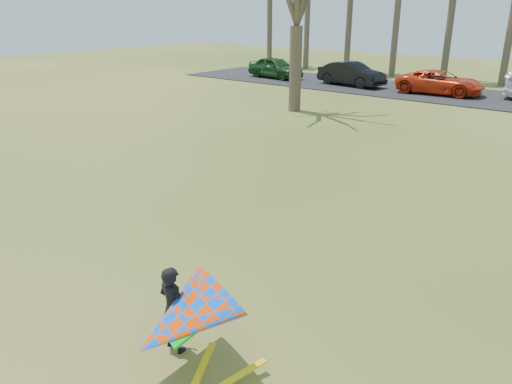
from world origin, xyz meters
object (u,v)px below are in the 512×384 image
Objects in this scene: car_0 at (275,67)px; car_2 at (440,82)px; kite_flyer at (180,319)px; car_1 at (351,74)px.

car_2 is at bearing -81.73° from car_0.
car_0 is at bearing 124.57° from kite_flyer.
kite_flyer is at bearing -171.41° from car_2.
car_1 is at bearing 114.15° from kite_flyer.
kite_flyer reaches higher than car_0.
car_2 is 27.54m from kite_flyer.
car_0 is 0.88× the size of car_2.
car_2 is (5.92, 0.27, -0.07)m from car_1.
car_0 is at bearing 87.78° from car_2.
car_1 is 5.93m from car_2.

